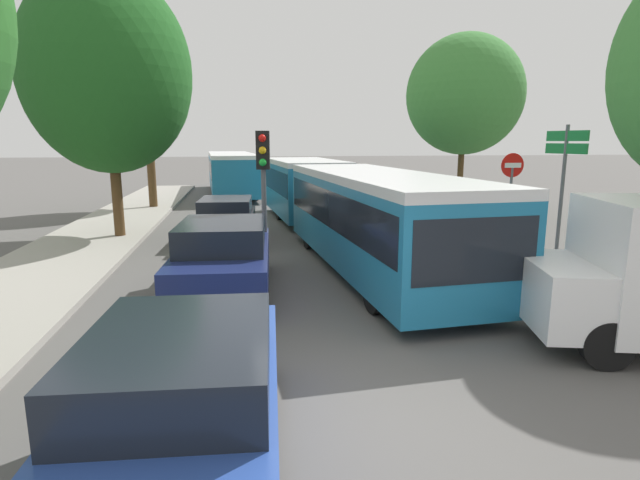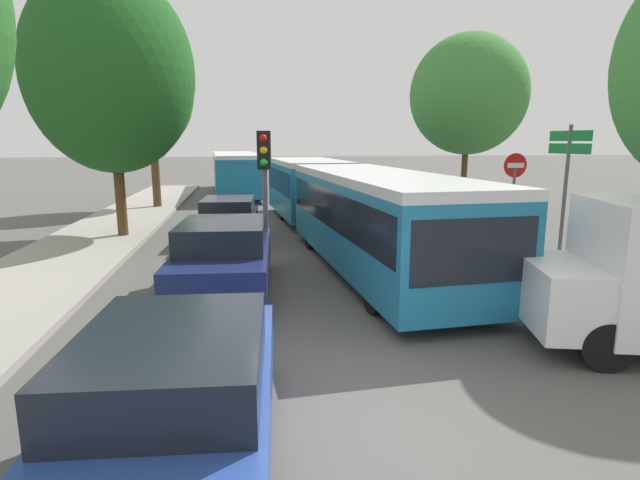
{
  "view_description": "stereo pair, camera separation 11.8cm",
  "coord_description": "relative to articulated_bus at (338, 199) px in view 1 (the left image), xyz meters",
  "views": [
    {
      "loc": [
        -1.35,
        -5.07,
        3.17
      ],
      "look_at": [
        0.2,
        4.68,
        1.2
      ],
      "focal_mm": 28.0,
      "sensor_mm": 36.0,
      "label": 1
    },
    {
      "loc": [
        -1.23,
        -5.09,
        3.17
      ],
      "look_at": [
        0.2,
        4.68,
        1.2
      ],
      "focal_mm": 28.0,
      "sensor_mm": 36.0,
      "label": 2
    }
  ],
  "objects": [
    {
      "name": "queued_car_black",
      "position": [
        -3.46,
        0.83,
        -0.69
      ],
      "size": [
        1.94,
        4.1,
        1.39
      ],
      "rotation": [
        0.0,
        0.0,
        1.51
      ],
      "color": "black",
      "rests_on": "ground"
    },
    {
      "name": "tree_right_mid",
      "position": [
        6.28,
        5.17,
        3.53
      ],
      "size": [
        4.82,
        4.82,
        7.52
      ],
      "color": "#51381E",
      "rests_on": "ground"
    },
    {
      "name": "no_entry_sign",
      "position": [
        4.86,
        -1.56,
        0.48
      ],
      "size": [
        0.7,
        0.08,
        2.82
      ],
      "rotation": [
        0.0,
        0.0,
        -1.57
      ],
      "color": "#56595E",
      "rests_on": "ground"
    },
    {
      "name": "tree_left_mid",
      "position": [
        -6.85,
        1.63,
        3.67
      ],
      "size": [
        5.08,
        5.08,
        8.3
      ],
      "color": "#51381E",
      "rests_on": "ground"
    },
    {
      "name": "traffic_light",
      "position": [
        -2.44,
        -3.12,
        1.1
      ],
      "size": [
        0.34,
        0.38,
        3.4
      ],
      "rotation": [
        0.0,
        0.0,
        -1.67
      ],
      "color": "#56595E",
      "rests_on": "ground"
    },
    {
      "name": "articulated_bus",
      "position": [
        0.0,
        0.0,
        0.0
      ],
      "size": [
        3.68,
        16.44,
        2.42
      ],
      "rotation": [
        0.0,
        0.0,
        -1.49
      ],
      "color": "teal",
      "rests_on": "ground"
    },
    {
      "name": "kerb_strip_left",
      "position": [
        -7.73,
        2.7,
        -1.33
      ],
      "size": [
        3.2,
        35.56,
        0.14
      ],
      "primitive_type": "cube",
      "color": "#9E998E",
      "rests_on": "ground"
    },
    {
      "name": "tree_left_far",
      "position": [
        -7.05,
        9.08,
        3.77
      ],
      "size": [
        3.79,
        3.79,
        7.52
      ],
      "color": "#51381E",
      "rests_on": "ground"
    },
    {
      "name": "city_bus_rear",
      "position": [
        -3.49,
        15.48,
        0.02
      ],
      "size": [
        3.3,
        11.52,
        2.45
      ],
      "rotation": [
        0.0,
        0.0,
        1.64
      ],
      "color": "teal",
      "rests_on": "ground"
    },
    {
      "name": "queued_car_navy",
      "position": [
        -3.38,
        -4.74,
        -0.62
      ],
      "size": [
        2.13,
        4.5,
        1.53
      ],
      "rotation": [
        0.0,
        0.0,
        1.51
      ],
      "color": "navy",
      "rests_on": "ground"
    },
    {
      "name": "queued_car_blue",
      "position": [
        -3.58,
        -10.64,
        -0.65
      ],
      "size": [
        2.04,
        4.32,
        1.47
      ],
      "rotation": [
        0.0,
        0.0,
        1.51
      ],
      "color": "#284799",
      "rests_on": "ground"
    },
    {
      "name": "direction_sign_post",
      "position": [
        5.82,
        -2.56,
        1.16
      ],
      "size": [
        0.33,
        1.38,
        3.6
      ],
      "rotation": [
        0.0,
        0.0,
        3.34
      ],
      "color": "#56595E",
      "rests_on": "ground"
    },
    {
      "name": "ground_plane",
      "position": [
        -1.63,
        -10.08,
        -1.4
      ],
      "size": [
        200.0,
        200.0,
        0.0
      ],
      "primitive_type": "plane",
      "color": "#565451"
    }
  ]
}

